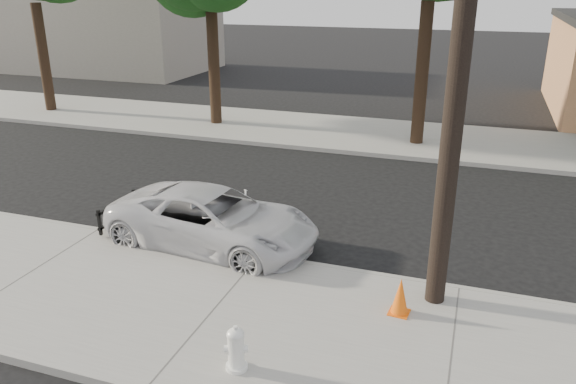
# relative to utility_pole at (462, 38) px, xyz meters

# --- Properties ---
(ground) EXTENTS (120.00, 120.00, 0.00)m
(ground) POSITION_rel_utility_pole_xyz_m (-3.60, 2.70, -4.70)
(ground) COLOR black
(ground) RESTS_ON ground
(near_sidewalk) EXTENTS (90.00, 4.40, 0.15)m
(near_sidewalk) POSITION_rel_utility_pole_xyz_m (-3.60, -1.60, -4.62)
(near_sidewalk) COLOR gray
(near_sidewalk) RESTS_ON ground
(far_sidewalk) EXTENTS (90.00, 5.00, 0.15)m
(far_sidewalk) POSITION_rel_utility_pole_xyz_m (-3.60, 11.20, -4.62)
(far_sidewalk) COLOR gray
(far_sidewalk) RESTS_ON ground
(curb_near) EXTENTS (90.00, 0.12, 0.16)m
(curb_near) POSITION_rel_utility_pole_xyz_m (-3.60, 0.60, -4.62)
(curb_near) COLOR #9E9B93
(curb_near) RESTS_ON ground
(building_far) EXTENTS (14.00, 8.00, 5.00)m
(building_far) POSITION_rel_utility_pole_xyz_m (-23.60, 22.70, -2.20)
(building_far) COLOR gray
(building_far) RESTS_ON ground
(utility_pole) EXTENTS (1.40, 0.34, 9.00)m
(utility_pole) POSITION_rel_utility_pole_xyz_m (0.00, 0.00, 0.00)
(utility_pole) COLOR black
(utility_pole) RESTS_ON near_sidewalk
(police_cruiser) EXTENTS (4.84, 2.58, 1.30)m
(police_cruiser) POSITION_rel_utility_pole_xyz_m (-4.83, 0.93, -4.05)
(police_cruiser) COLOR silver
(police_cruiser) RESTS_ON ground
(fire_hydrant) EXTENTS (0.37, 0.33, 0.68)m
(fire_hydrant) POSITION_rel_utility_pole_xyz_m (-2.57, -2.92, -4.22)
(fire_hydrant) COLOR white
(fire_hydrant) RESTS_ON near_sidewalk
(traffic_cone) EXTENTS (0.37, 0.37, 0.67)m
(traffic_cone) POSITION_rel_utility_pole_xyz_m (-0.53, -0.65, -4.23)
(traffic_cone) COLOR #FF630D
(traffic_cone) RESTS_ON near_sidewalk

